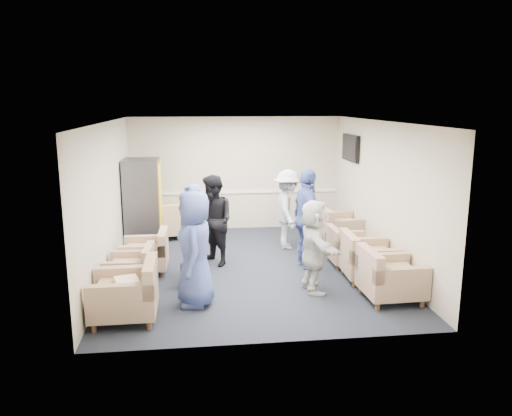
{
  "coord_description": "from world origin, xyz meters",
  "views": [
    {
      "loc": [
        -0.96,
        -8.86,
        3.05
      ],
      "look_at": [
        0.15,
        0.2,
        1.09
      ],
      "focal_mm": 35.0,
      "sensor_mm": 36.0,
      "label": 1
    }
  ],
  "objects": [
    {
      "name": "front_wall",
      "position": [
        0.0,
        -3.0,
        1.35
      ],
      "size": [
        5.0,
        0.02,
        2.7
      ],
      "primitive_type": "cube",
      "color": "beige",
      "rests_on": "floor"
    },
    {
      "name": "armchair_right_near",
      "position": [
        1.97,
        -1.81,
        0.35
      ],
      "size": [
        0.9,
        0.9,
        0.7
      ],
      "rotation": [
        0.0,
        0.0,
        1.6
      ],
      "color": "#9E8166",
      "rests_on": "floor"
    },
    {
      "name": "armchair_right_far",
      "position": [
        2.01,
        1.18,
        0.36
      ],
      "size": [
        1.03,
        1.03,
        0.73
      ],
      "rotation": [
        0.0,
        0.0,
        1.71
      ],
      "color": "#9E8166",
      "rests_on": "floor"
    },
    {
      "name": "tv",
      "position": [
        2.44,
        1.8,
        2.05
      ],
      "size": [
        0.1,
        1.0,
        0.58
      ],
      "color": "black",
      "rests_on": "right_wall"
    },
    {
      "name": "armchair_left_near",
      "position": [
        -1.94,
        -2.04,
        0.36
      ],
      "size": [
        0.91,
        0.91,
        0.73
      ],
      "rotation": [
        0.0,
        0.0,
        -1.56
      ],
      "color": "#9E8166",
      "rests_on": "floor"
    },
    {
      "name": "person_front_left",
      "position": [
        -1.0,
        -1.62,
        0.88
      ],
      "size": [
        0.57,
        0.87,
        1.77
      ],
      "primitive_type": "imported",
      "rotation": [
        0.0,
        0.0,
        -1.58
      ],
      "color": "#41539C",
      "rests_on": "floor"
    },
    {
      "name": "armchair_corner",
      "position": [
        -1.48,
        2.32,
        0.35
      ],
      "size": [
        1.03,
        1.03,
        0.7
      ],
      "rotation": [
        0.0,
        0.0,
        3.35
      ],
      "color": "#9E8166",
      "rests_on": "floor"
    },
    {
      "name": "ceiling",
      "position": [
        0.0,
        0.0,
        2.7
      ],
      "size": [
        6.0,
        6.0,
        0.0
      ],
      "primitive_type": "plane",
      "rotation": [
        3.14,
        0.0,
        0.0
      ],
      "color": "white",
      "rests_on": "back_wall"
    },
    {
      "name": "person_mid_left",
      "position": [
        -1.05,
        -0.46,
        0.84
      ],
      "size": [
        0.55,
        0.69,
        1.68
      ],
      "primitive_type": "imported",
      "rotation": [
        0.0,
        0.0,
        -1.31
      ],
      "color": "#41539C",
      "rests_on": "floor"
    },
    {
      "name": "pillow",
      "position": [
        -1.96,
        -2.04,
        0.54
      ],
      "size": [
        0.41,
        0.48,
        0.12
      ],
      "primitive_type": "cube",
      "rotation": [
        0.0,
        0.0,
        -1.29
      ],
      "color": "white",
      "rests_on": "armchair_left_near"
    },
    {
      "name": "person_back_right",
      "position": [
        0.94,
        1.19,
        0.84
      ],
      "size": [
        0.69,
        1.12,
        1.67
      ],
      "primitive_type": "imported",
      "rotation": [
        0.0,
        0.0,
        1.51
      ],
      "color": "silver",
      "rests_on": "floor"
    },
    {
      "name": "person_mid_right",
      "position": [
        1.06,
        -0.11,
        0.93
      ],
      "size": [
        0.6,
        1.14,
        1.86
      ],
      "primitive_type": "imported",
      "rotation": [
        0.0,
        0.0,
        1.71
      ],
      "color": "#41539C",
      "rests_on": "floor"
    },
    {
      "name": "person_back_left",
      "position": [
        -0.64,
        0.26,
        0.86
      ],
      "size": [
        1.0,
        1.05,
        1.72
      ],
      "primitive_type": "imported",
      "rotation": [
        0.0,
        0.0,
        -0.98
      ],
      "color": "black",
      "rests_on": "floor"
    },
    {
      "name": "person_front_right",
      "position": [
        0.91,
        -1.29,
        0.76
      ],
      "size": [
        0.53,
        1.44,
        1.53
      ],
      "primitive_type": "imported",
      "rotation": [
        0.0,
        0.0,
        1.62
      ],
      "color": "silver",
      "rests_on": "floor"
    },
    {
      "name": "armchair_left_far",
      "position": [
        -1.86,
        -0.0,
        0.32
      ],
      "size": [
        0.82,
        0.82,
        0.65
      ],
      "rotation": [
        0.0,
        0.0,
        -1.59
      ],
      "color": "#9E8166",
      "rests_on": "floor"
    },
    {
      "name": "left_wall",
      "position": [
        -2.5,
        0.0,
        1.35
      ],
      "size": [
        0.02,
        6.0,
        2.7
      ],
      "primitive_type": "cube",
      "color": "beige",
      "rests_on": "floor"
    },
    {
      "name": "backpack",
      "position": [
        -1.1,
        -0.9,
        0.25
      ],
      "size": [
        0.3,
        0.23,
        0.48
      ],
      "rotation": [
        0.0,
        0.0,
        0.12
      ],
      "color": "black",
      "rests_on": "floor"
    },
    {
      "name": "chair_rail",
      "position": [
        0.0,
        2.98,
        0.9
      ],
      "size": [
        4.98,
        0.04,
        0.06
      ],
      "primitive_type": "cube",
      "color": "white",
      "rests_on": "back_wall"
    },
    {
      "name": "vending_machine",
      "position": [
        -2.09,
        1.86,
        0.93
      ],
      "size": [
        0.75,
        0.88,
        1.86
      ],
      "color": "#505058",
      "rests_on": "floor"
    },
    {
      "name": "back_wall",
      "position": [
        0.0,
        3.0,
        1.35
      ],
      "size": [
        5.0,
        0.02,
        2.7
      ],
      "primitive_type": "cube",
      "color": "beige",
      "rests_on": "floor"
    },
    {
      "name": "floor",
      "position": [
        0.0,
        0.0,
        0.0
      ],
      "size": [
        6.0,
        6.0,
        0.0
      ],
      "primitive_type": "plane",
      "color": "black",
      "rests_on": "ground"
    },
    {
      "name": "armchair_right_midnear",
      "position": [
        1.94,
        -0.87,
        0.35
      ],
      "size": [
        0.91,
        0.91,
        0.7
      ],
      "rotation": [
        0.0,
        0.0,
        1.54
      ],
      "color": "#9E8166",
      "rests_on": "floor"
    },
    {
      "name": "right_wall",
      "position": [
        2.5,
        0.0,
        1.35
      ],
      "size": [
        0.02,
        6.0,
        2.7
      ],
      "primitive_type": "cube",
      "color": "beige",
      "rests_on": "floor"
    },
    {
      "name": "armchair_right_midfar",
      "position": [
        1.86,
        -0.05,
        0.31
      ],
      "size": [
        0.79,
        0.79,
        0.62
      ],
      "rotation": [
        0.0,
        0.0,
        1.59
      ],
      "color": "#9E8166",
      "rests_on": "floor"
    },
    {
      "name": "armchair_left_mid",
      "position": [
        -2.03,
        -0.78,
        0.3
      ],
      "size": [
        0.79,
        0.79,
        0.6
      ],
      "rotation": [
        0.0,
        0.0,
        -1.63
      ],
      "color": "#9E8166",
      "rests_on": "floor"
    }
  ]
}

